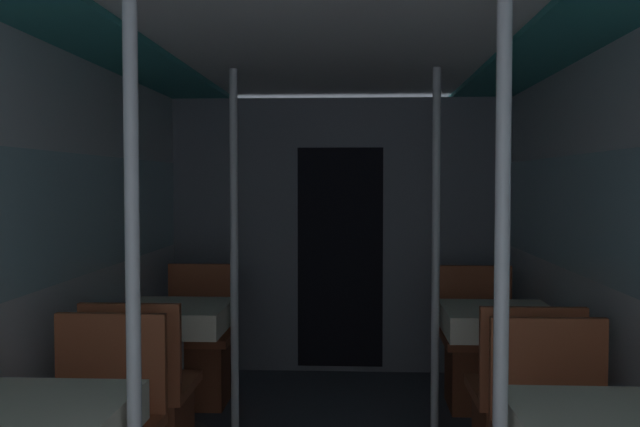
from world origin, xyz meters
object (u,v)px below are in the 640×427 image
chair_left_near_1 (144,419)px  support_pole_left_1 (234,254)px  support_pole_left_0 (133,313)px  chair_right_far_1 (480,363)px  support_pole_right_1 (436,255)px  chair_left_far_1 (197,360)px  dining_table_right_1 (498,330)px  dining_table_left_1 (174,327)px  support_pole_right_0 (501,317)px  chair_right_near_1 (522,426)px

chair_left_near_1 → support_pole_left_1: (0.35, 0.58, 0.75)m
support_pole_left_0 → chair_right_far_1: support_pole_left_0 is taller
support_pole_left_1 → support_pole_right_1: 1.12m
chair_left_far_1 → dining_table_right_1: 1.94m
dining_table_left_1 → dining_table_right_1: size_ratio=1.00×
chair_left_near_1 → support_pole_left_1: bearing=59.2°
support_pole_left_0 → chair_left_near_1: 1.47m
support_pole_left_1 → chair_right_far_1: 1.75m
dining_table_left_1 → chair_left_far_1: (0.00, 0.58, -0.33)m
dining_table_right_1 → support_pole_right_1: 0.54m
chair_left_far_1 → support_pole_right_0: bearing=121.7°
support_pole_left_1 → dining_table_right_1: size_ratio=2.80×
dining_table_left_1 → support_pole_left_1: support_pole_left_1 is taller
support_pole_left_1 → dining_table_right_1: (1.47, 0.00, -0.42)m
support_pole_right_0 → dining_table_right_1: support_pole_right_0 is taller
support_pole_right_0 → chair_right_near_1: size_ratio=2.34×
chair_left_near_1 → chair_right_far_1: 2.16m
chair_left_far_1 → dining_table_right_1: (1.82, -0.58, 0.33)m
chair_left_near_1 → chair_left_far_1: size_ratio=1.00×
chair_right_near_1 → support_pole_right_1: bearing=120.8°
support_pole_left_0 → chair_left_near_1: (-0.35, 1.22, -0.75)m
support_pole_left_0 → dining_table_right_1: support_pole_left_0 is taller
support_pole_right_0 → chair_right_far_1: support_pole_right_0 is taller
support_pole_right_0 → chair_right_near_1: bearing=74.1°
chair_left_far_1 → chair_right_far_1: same height
chair_left_near_1 → support_pole_right_0: bearing=-39.6°
support_pole_left_1 → dining_table_right_1: 1.53m
support_pole_left_0 → chair_left_far_1: size_ratio=2.34×
dining_table_left_1 → support_pole_left_1: (0.35, -0.00, 0.42)m
dining_table_left_1 → support_pole_right_1: (1.47, -0.00, 0.42)m
support_pole_left_0 → support_pole_left_1: bearing=90.0°
dining_table_left_1 → dining_table_right_1: bearing=0.0°
support_pole_right_0 → chair_right_far_1: 2.52m
chair_left_near_1 → support_pole_right_0: size_ratio=0.43×
support_pole_right_0 → dining_table_left_1: bearing=129.2°
support_pole_right_1 → support_pole_left_1: bearing=180.0°
support_pole_right_0 → chair_right_far_1: (0.35, 2.38, -0.75)m
support_pole_left_1 → dining_table_right_1: support_pole_left_1 is taller
chair_left_far_1 → chair_right_far_1: size_ratio=1.00×
support_pole_right_1 → chair_right_far_1: bearing=59.2°
dining_table_left_1 → chair_left_near_1: (0.00, -0.58, -0.33)m
dining_table_left_1 → chair_left_far_1: chair_left_far_1 is taller
chair_left_far_1 → support_pole_left_0: bearing=98.3°
chair_left_near_1 → support_pole_right_1: (1.47, 0.58, 0.75)m
support_pole_left_1 → support_pole_right_0: size_ratio=1.00×
dining_table_right_1 → chair_left_far_1: bearing=162.2°
support_pole_left_1 → chair_left_far_1: bearing=120.8°
chair_right_near_1 → support_pole_left_0: bearing=-140.4°
dining_table_left_1 → chair_right_far_1: bearing=17.8°
support_pole_left_1 → support_pole_right_1: bearing=0.0°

